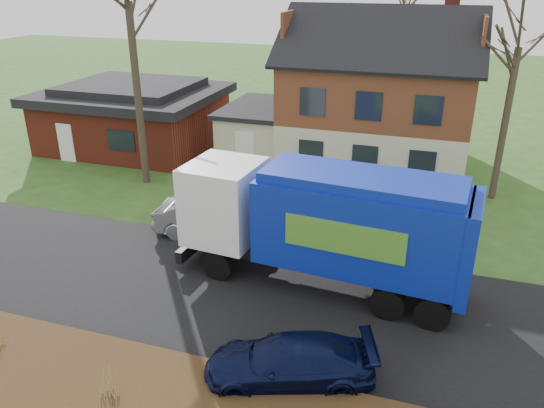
% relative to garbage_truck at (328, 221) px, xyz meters
% --- Properties ---
extents(ground, '(120.00, 120.00, 0.00)m').
position_rel_garbage_truck_xyz_m(ground, '(-2.19, -1.35, -2.34)').
color(ground, '#2B4E1A').
rests_on(ground, ground).
extents(road, '(80.00, 7.00, 0.02)m').
position_rel_garbage_truck_xyz_m(road, '(-2.19, -1.35, -2.33)').
color(road, black).
rests_on(road, ground).
extents(main_house, '(12.95, 8.95, 9.26)m').
position_rel_garbage_truck_xyz_m(main_house, '(-0.70, 12.56, 1.69)').
color(main_house, beige).
rests_on(main_house, ground).
extents(ranch_house, '(9.80, 8.20, 3.70)m').
position_rel_garbage_truck_xyz_m(ranch_house, '(-14.19, 11.65, -0.52)').
color(ranch_house, maroon).
rests_on(ranch_house, ground).
extents(garbage_truck, '(9.64, 3.34, 4.05)m').
position_rel_garbage_truck_xyz_m(garbage_truck, '(0.00, 0.00, 0.00)').
color(garbage_truck, black).
rests_on(garbage_truck, ground).
extents(silver_sedan, '(4.73, 2.05, 1.52)m').
position_rel_garbage_truck_xyz_m(silver_sedan, '(-4.95, 2.15, -1.58)').
color(silver_sedan, '#94979B').
rests_on(silver_sedan, ground).
extents(navy_wagon, '(4.60, 3.03, 1.24)m').
position_rel_garbage_truck_xyz_m(navy_wagon, '(0.12, -4.75, -1.72)').
color(navy_wagon, black).
rests_on(navy_wagon, ground).
extents(tree_front_east, '(3.45, 3.45, 9.59)m').
position_rel_garbage_truck_xyz_m(tree_front_east, '(5.65, 9.60, 5.46)').
color(tree_front_east, '#423527').
rests_on(tree_front_east, ground).
extents(grass_clump_mid, '(0.32, 0.26, 0.89)m').
position_rel_garbage_truck_xyz_m(grass_clump_mid, '(-3.75, -6.81, -1.59)').
color(grass_clump_mid, '#A48D48').
rests_on(grass_clump_mid, mulch_verge).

